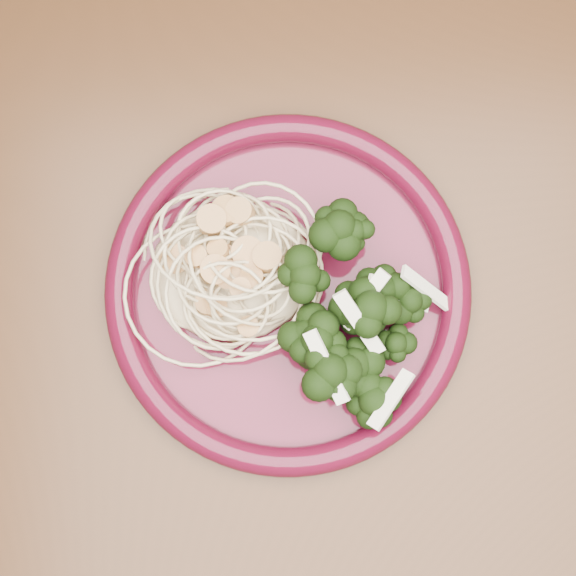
# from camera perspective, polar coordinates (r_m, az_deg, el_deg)

# --- Properties ---
(dining_table) EXTENTS (1.20, 0.80, 0.75)m
(dining_table) POSITION_cam_1_polar(r_m,az_deg,el_deg) (0.71, -4.34, 1.49)
(dining_table) COLOR #472814
(dining_table) RESTS_ON ground
(dinner_plate) EXTENTS (0.35, 0.35, 0.02)m
(dinner_plate) POSITION_cam_1_polar(r_m,az_deg,el_deg) (0.60, -0.00, -0.15)
(dinner_plate) COLOR #4B0E20
(dinner_plate) RESTS_ON dining_table
(spaghetti_pile) EXTENTS (0.15, 0.14, 0.03)m
(spaghetti_pile) POSITION_cam_1_polar(r_m,az_deg,el_deg) (0.59, -4.08, 1.38)
(spaghetti_pile) COLOR beige
(spaghetti_pile) RESTS_ON dinner_plate
(scallop_cluster) EXTENTS (0.14, 0.14, 0.04)m
(scallop_cluster) POSITION_cam_1_polar(r_m,az_deg,el_deg) (0.56, -4.31, 1.99)
(scallop_cluster) COLOR tan
(scallop_cluster) RESTS_ON spaghetti_pile
(broccoli_pile) EXTENTS (0.13, 0.16, 0.05)m
(broccoli_pile) POSITION_cam_1_polar(r_m,az_deg,el_deg) (0.58, 5.11, -1.58)
(broccoli_pile) COLOR black
(broccoli_pile) RESTS_ON dinner_plate
(onion_garnish) EXTENTS (0.09, 0.10, 0.05)m
(onion_garnish) POSITION_cam_1_polar(r_m,az_deg,el_deg) (0.55, 5.38, -1.17)
(onion_garnish) COLOR white
(onion_garnish) RESTS_ON broccoli_pile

